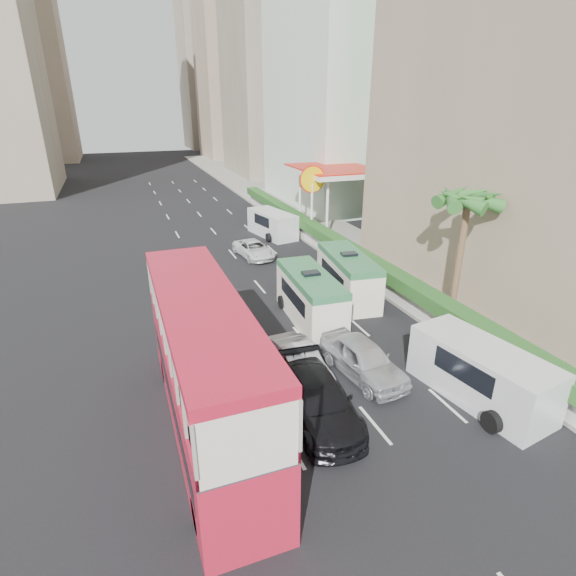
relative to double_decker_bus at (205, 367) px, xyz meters
name	(u,v)px	position (x,y,z in m)	size (l,w,h in m)	color
ground_plane	(358,392)	(6.00, 0.00, -2.53)	(200.00, 200.00, 0.00)	black
double_decker_bus	(205,367)	(0.00, 0.00, 0.00)	(2.50, 11.00, 5.06)	red
car_silver_lane_a	(298,375)	(4.21, 1.97, -2.53)	(1.46, 4.18, 1.38)	silver
car_silver_lane_b	(362,375)	(6.76, 1.03, -2.53)	(1.87, 4.66, 1.59)	silver
car_black	(318,417)	(3.85, -0.84, -2.53)	(2.17, 5.33, 1.55)	black
van_asset	(254,257)	(6.97, 17.79, -2.53)	(1.99, 4.31, 1.20)	silver
minibus_near	(310,298)	(6.72, 6.57, -1.22)	(1.97, 5.90, 2.62)	silver
minibus_far	(348,276)	(10.01, 8.64, -1.22)	(1.98, 5.93, 2.63)	silver
panel_van_near	(481,373)	(10.25, -1.95, -1.42)	(2.22, 5.55, 2.22)	silver
panel_van_far	(272,224)	(10.12, 22.74, -1.48)	(2.10, 5.24, 2.10)	silver
sidewalk	(313,224)	(15.00, 25.00, -2.44)	(6.00, 120.00, 0.18)	#99968C
kerb_wall	(340,255)	(12.20, 14.00, -1.85)	(0.30, 44.00, 1.00)	silver
hedge	(340,244)	(12.20, 14.00, -1.00)	(1.10, 44.00, 0.70)	#2D6626
palm_tree	(459,260)	(13.80, 4.00, 0.85)	(0.36, 0.36, 6.40)	brown
shell_station	(333,199)	(16.00, 23.00, 0.22)	(6.50, 8.00, 5.50)	silver
tower_far_a	(235,38)	(23.00, 82.00, 19.47)	(14.00, 14.00, 44.00)	tan
tower_far_b	(212,59)	(23.00, 104.00, 17.47)	(14.00, 14.00, 40.00)	gray
tower_left_b	(10,27)	(-16.00, 90.00, 20.47)	(16.00, 16.00, 46.00)	tan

